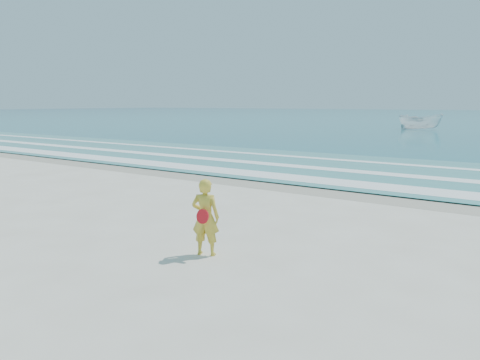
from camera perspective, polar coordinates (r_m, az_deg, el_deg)
The scene contains 8 objects.
ground at distance 8.88m, azimuth -18.08°, elevation -9.54°, with size 400.00×400.00×0.00m, color silver.
wet_sand at distance 15.80m, azimuth 8.83°, elevation -0.97°, with size 400.00×2.40×0.00m, color #B2A893.
shallow at distance 20.36m, azimuth 15.05°, elevation 1.25°, with size 400.00×10.00×0.01m, color #59B7AD.
foam_near at distance 16.96m, azimuth 10.77°, elevation -0.15°, with size 400.00×1.40×0.01m, color white.
foam_mid at distance 19.61m, azimuth 14.25°, elevation 1.01°, with size 400.00×0.90×0.01m, color white.
foam_far at distance 22.71m, azimuth 17.21°, elevation 1.98°, with size 400.00×0.60×0.01m, color white.
boat at distance 52.58m, azimuth 21.13°, elevation 6.65°, with size 1.64×4.35×1.68m, color white.
woman at distance 8.70m, azimuth -4.23°, elevation -4.54°, with size 0.61×0.51×1.44m.
Camera 1 is at (6.79, -4.99, 2.81)m, focal length 35.00 mm.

